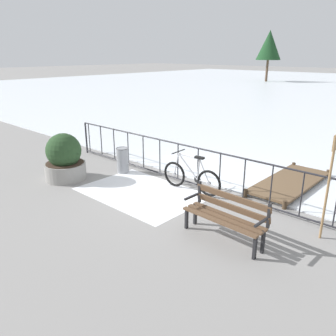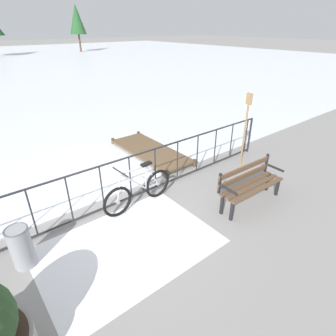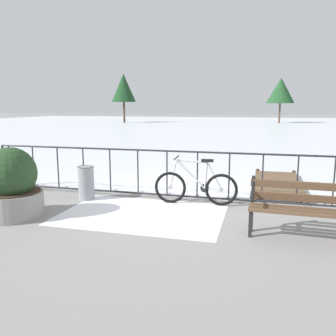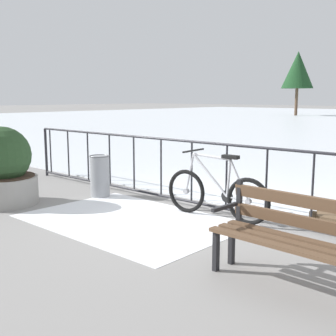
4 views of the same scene
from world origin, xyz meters
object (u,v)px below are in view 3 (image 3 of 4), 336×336
object	(u,v)px
bicycle_near_railing	(196,187)
park_bench	(303,205)
trash_bin	(86,183)
planter_with_shrub	(11,186)

from	to	relation	value
bicycle_near_railing	park_bench	distance (m)	2.35
bicycle_near_railing	trash_bin	world-z (taller)	bicycle_near_railing
park_bench	trash_bin	bearing A→B (deg)	165.04
park_bench	trash_bin	world-z (taller)	park_bench
bicycle_near_railing	planter_with_shrub	distance (m)	3.50
planter_with_shrub	trash_bin	size ratio (longest dim) A/B	1.74
bicycle_near_railing	park_bench	xyz separation A→B (m)	(1.91, -1.36, 0.14)
park_bench	bicycle_near_railing	bearing A→B (deg)	144.46
bicycle_near_railing	planter_with_shrub	world-z (taller)	planter_with_shrub
park_bench	planter_with_shrub	xyz separation A→B (m)	(-5.00, -0.27, 0.06)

